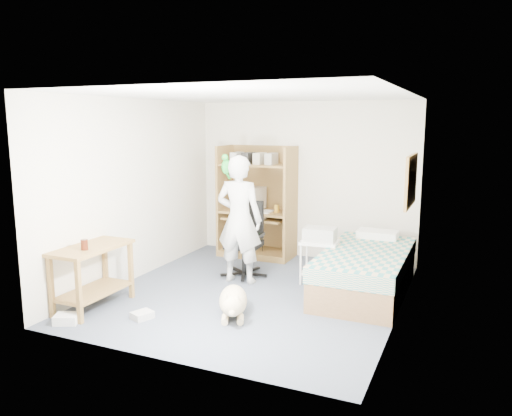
{
  "coord_description": "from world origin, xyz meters",
  "views": [
    {
      "loc": [
        2.48,
        -5.61,
        2.19
      ],
      "look_at": [
        -0.14,
        0.38,
        1.05
      ],
      "focal_mm": 35.0,
      "sensor_mm": 36.0,
      "label": 1
    }
  ],
  "objects_px": {
    "computer_hutch": "(258,206)",
    "person": "(239,219)",
    "side_desk": "(93,267)",
    "office_chair": "(245,249)",
    "bed": "(366,271)",
    "printer_cart": "(319,255)",
    "dog": "(233,301)"
  },
  "relations": [
    {
      "from": "computer_hutch",
      "to": "printer_cart",
      "type": "distance_m",
      "value": 1.72
    },
    {
      "from": "bed",
      "to": "printer_cart",
      "type": "distance_m",
      "value": 0.68
    },
    {
      "from": "side_desk",
      "to": "office_chair",
      "type": "relative_size",
      "value": 0.95
    },
    {
      "from": "bed",
      "to": "printer_cart",
      "type": "bearing_deg",
      "value": 168.03
    },
    {
      "from": "office_chair",
      "to": "person",
      "type": "bearing_deg",
      "value": -83.38
    },
    {
      "from": "computer_hutch",
      "to": "dog",
      "type": "height_order",
      "value": "computer_hutch"
    },
    {
      "from": "side_desk",
      "to": "person",
      "type": "xyz_separation_m",
      "value": [
        1.17,
        1.57,
        0.38
      ]
    },
    {
      "from": "side_desk",
      "to": "dog",
      "type": "distance_m",
      "value": 1.71
    },
    {
      "from": "side_desk",
      "to": "person",
      "type": "relative_size",
      "value": 0.57
    },
    {
      "from": "bed",
      "to": "person",
      "type": "xyz_separation_m",
      "value": [
        -1.68,
        -0.24,
        0.59
      ]
    },
    {
      "from": "computer_hutch",
      "to": "bed",
      "type": "xyz_separation_m",
      "value": [
        2.0,
        -1.12,
        -0.53
      ]
    },
    {
      "from": "office_chair",
      "to": "person",
      "type": "xyz_separation_m",
      "value": [
        0.05,
        -0.31,
        0.5
      ]
    },
    {
      "from": "side_desk",
      "to": "printer_cart",
      "type": "distance_m",
      "value": 2.94
    },
    {
      "from": "person",
      "to": "computer_hutch",
      "type": "bearing_deg",
      "value": -80.12
    },
    {
      "from": "bed",
      "to": "side_desk",
      "type": "height_order",
      "value": "side_desk"
    },
    {
      "from": "dog",
      "to": "printer_cart",
      "type": "distance_m",
      "value": 1.63
    },
    {
      "from": "bed",
      "to": "office_chair",
      "type": "bearing_deg",
      "value": 177.87
    },
    {
      "from": "bed",
      "to": "person",
      "type": "relative_size",
      "value": 1.15
    },
    {
      "from": "person",
      "to": "dog",
      "type": "bearing_deg",
      "value": 108.74
    },
    {
      "from": "person",
      "to": "dog",
      "type": "distance_m",
      "value": 1.41
    },
    {
      "from": "office_chair",
      "to": "printer_cart",
      "type": "height_order",
      "value": "office_chair"
    },
    {
      "from": "side_desk",
      "to": "office_chair",
      "type": "xyz_separation_m",
      "value": [
        1.11,
        1.88,
        -0.12
      ]
    },
    {
      "from": "computer_hutch",
      "to": "printer_cart",
      "type": "height_order",
      "value": "computer_hutch"
    },
    {
      "from": "side_desk",
      "to": "dog",
      "type": "relative_size",
      "value": 1.07
    },
    {
      "from": "side_desk",
      "to": "dog",
      "type": "height_order",
      "value": "side_desk"
    },
    {
      "from": "computer_hutch",
      "to": "bed",
      "type": "height_order",
      "value": "computer_hutch"
    },
    {
      "from": "bed",
      "to": "side_desk",
      "type": "xyz_separation_m",
      "value": [
        -2.85,
        -1.82,
        0.21
      ]
    },
    {
      "from": "bed",
      "to": "side_desk",
      "type": "relative_size",
      "value": 2.02
    },
    {
      "from": "dog",
      "to": "printer_cart",
      "type": "bearing_deg",
      "value": 44.45
    },
    {
      "from": "computer_hutch",
      "to": "side_desk",
      "type": "distance_m",
      "value": 3.08
    },
    {
      "from": "bed",
      "to": "printer_cart",
      "type": "xyz_separation_m",
      "value": [
        -0.66,
        0.14,
        0.11
      ]
    },
    {
      "from": "computer_hutch",
      "to": "person",
      "type": "distance_m",
      "value": 1.4
    }
  ]
}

